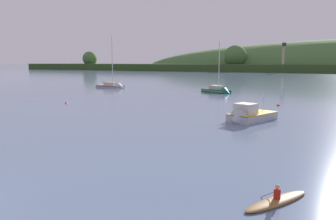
{
  "coord_description": "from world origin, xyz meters",
  "views": [
    {
      "loc": [
        15.8,
        -8.84,
        6.59
      ],
      "look_at": [
        -0.48,
        27.64,
        0.97
      ],
      "focal_mm": 36.67,
      "sensor_mm": 36.0,
      "label": 1
    }
  ],
  "objects_px": {
    "sailboat_midwater_white": "(219,92)",
    "canoe_with_paddler": "(277,201)",
    "mooring_buoy_foreground": "(278,106)",
    "sailboat_far_left": "(113,87)",
    "mooring_buoy_far_upstream": "(66,103)",
    "dockside_crane": "(283,58)",
    "fishing_boat_moored": "(248,117)"
  },
  "relations": [
    {
      "from": "sailboat_midwater_white",
      "to": "sailboat_far_left",
      "type": "relative_size",
      "value": 0.83
    },
    {
      "from": "sailboat_midwater_white",
      "to": "mooring_buoy_far_upstream",
      "type": "relative_size",
      "value": 22.05
    },
    {
      "from": "sailboat_midwater_white",
      "to": "canoe_with_paddler",
      "type": "relative_size",
      "value": 2.9
    },
    {
      "from": "mooring_buoy_far_upstream",
      "to": "mooring_buoy_foreground",
      "type": "bearing_deg",
      "value": 19.36
    },
    {
      "from": "canoe_with_paddler",
      "to": "fishing_boat_moored",
      "type": "bearing_deg",
      "value": -134.67
    },
    {
      "from": "mooring_buoy_foreground",
      "to": "fishing_boat_moored",
      "type": "bearing_deg",
      "value": -95.4
    },
    {
      "from": "fishing_boat_moored",
      "to": "mooring_buoy_foreground",
      "type": "relative_size",
      "value": 12.47
    },
    {
      "from": "dockside_crane",
      "to": "canoe_with_paddler",
      "type": "distance_m",
      "value": 215.66
    },
    {
      "from": "canoe_with_paddler",
      "to": "dockside_crane",
      "type": "bearing_deg",
      "value": -143.28
    },
    {
      "from": "sailboat_midwater_white",
      "to": "mooring_buoy_foreground",
      "type": "xyz_separation_m",
      "value": [
        14.28,
        -17.6,
        -0.25
      ]
    },
    {
      "from": "canoe_with_paddler",
      "to": "mooring_buoy_far_upstream",
      "type": "distance_m",
      "value": 44.42
    },
    {
      "from": "sailboat_far_left",
      "to": "mooring_buoy_foreground",
      "type": "relative_size",
      "value": 24.91
    },
    {
      "from": "sailboat_midwater_white",
      "to": "fishing_boat_moored",
      "type": "bearing_deg",
      "value": -36.85
    },
    {
      "from": "dockside_crane",
      "to": "sailboat_midwater_white",
      "type": "xyz_separation_m",
      "value": [
        2.77,
        -159.0,
        -8.97
      ]
    },
    {
      "from": "dockside_crane",
      "to": "mooring_buoy_far_upstream",
      "type": "height_order",
      "value": "dockside_crane"
    },
    {
      "from": "canoe_with_paddler",
      "to": "sailboat_midwater_white",
      "type": "bearing_deg",
      "value": -130.55
    },
    {
      "from": "dockside_crane",
      "to": "canoe_with_paddler",
      "type": "bearing_deg",
      "value": 174.79
    },
    {
      "from": "dockside_crane",
      "to": "fishing_boat_moored",
      "type": "bearing_deg",
      "value": 173.78
    },
    {
      "from": "sailboat_far_left",
      "to": "fishing_boat_moored",
      "type": "xyz_separation_m",
      "value": [
        41.4,
        -36.15,
        0.22
      ]
    },
    {
      "from": "sailboat_midwater_white",
      "to": "dockside_crane",
      "type": "bearing_deg",
      "value": 123.14
    },
    {
      "from": "sailboat_midwater_white",
      "to": "fishing_boat_moored",
      "type": "relative_size",
      "value": 1.67
    },
    {
      "from": "dockside_crane",
      "to": "sailboat_midwater_white",
      "type": "bearing_deg",
      "value": 170.15
    },
    {
      "from": "sailboat_midwater_white",
      "to": "canoe_with_paddler",
      "type": "bearing_deg",
      "value": -39.48
    },
    {
      "from": "sailboat_midwater_white",
      "to": "sailboat_far_left",
      "type": "height_order",
      "value": "sailboat_far_left"
    },
    {
      "from": "sailboat_far_left",
      "to": "canoe_with_paddler",
      "type": "xyz_separation_m",
      "value": [
        47.01,
        -58.26,
        -0.16
      ]
    },
    {
      "from": "fishing_boat_moored",
      "to": "canoe_with_paddler",
      "type": "distance_m",
      "value": 22.82
    },
    {
      "from": "fishing_boat_moored",
      "to": "sailboat_midwater_white",
      "type": "bearing_deg",
      "value": -136.07
    },
    {
      "from": "sailboat_midwater_white",
      "to": "sailboat_far_left",
      "type": "distance_m",
      "value": 28.74
    },
    {
      "from": "sailboat_far_left",
      "to": "mooring_buoy_far_upstream",
      "type": "distance_m",
      "value": 33.51
    },
    {
      "from": "sailboat_far_left",
      "to": "mooring_buoy_far_upstream",
      "type": "height_order",
      "value": "sailboat_far_left"
    },
    {
      "from": "canoe_with_paddler",
      "to": "mooring_buoy_foreground",
      "type": "relative_size",
      "value": 7.17
    },
    {
      "from": "sailboat_far_left",
      "to": "fishing_boat_moored",
      "type": "distance_m",
      "value": 54.96
    }
  ]
}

